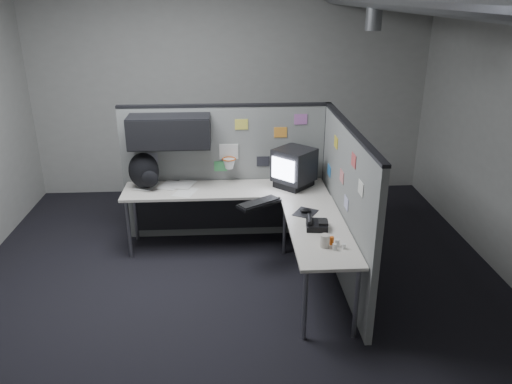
{
  "coord_description": "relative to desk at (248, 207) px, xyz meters",
  "views": [
    {
      "loc": [
        -0.06,
        -4.3,
        2.81
      ],
      "look_at": [
        0.21,
        0.35,
        0.93
      ],
      "focal_mm": 35.0,
      "sensor_mm": 36.0,
      "label": 1
    }
  ],
  "objects": [
    {
      "name": "cup",
      "position": [
        0.62,
        -1.16,
        0.17
      ],
      "size": [
        0.09,
        0.09,
        0.12
      ],
      "primitive_type": "cylinder",
      "rotation": [
        0.0,
        0.0,
        0.09
      ],
      "color": "beige",
      "rests_on": "desk"
    },
    {
      "name": "monitor",
      "position": [
        0.54,
        0.31,
        0.35
      ],
      "size": [
        0.55,
        0.55,
        0.44
      ],
      "rotation": [
        0.0,
        0.0,
        0.02
      ],
      "color": "black",
      "rests_on": "desk"
    },
    {
      "name": "room",
      "position": [
        0.41,
        -0.7,
        1.48
      ],
      "size": [
        5.62,
        5.62,
        3.22
      ],
      "color": "black",
      "rests_on": "ground"
    },
    {
      "name": "keyboard",
      "position": [
        0.11,
        -0.21,
        0.14
      ],
      "size": [
        0.49,
        0.41,
        0.04
      ],
      "rotation": [
        0.0,
        0.0,
        -0.19
      ],
      "color": "black",
      "rests_on": "desk"
    },
    {
      "name": "partition_right",
      "position": [
        0.95,
        -0.49,
        0.21
      ],
      "size": [
        0.07,
        2.23,
        1.63
      ],
      "color": "slate",
      "rests_on": "ground"
    },
    {
      "name": "phone",
      "position": [
        0.61,
        -0.79,
        0.16
      ],
      "size": [
        0.22,
        0.24,
        0.1
      ],
      "rotation": [
        0.0,
        0.0,
        -0.3
      ],
      "color": "black",
      "rests_on": "desk"
    },
    {
      "name": "papers",
      "position": [
        -0.86,
        0.35,
        0.12
      ],
      "size": [
        0.75,
        0.57,
        0.01
      ],
      "rotation": [
        0.0,
        0.0,
        -0.33
      ],
      "color": "white",
      "rests_on": "desk"
    },
    {
      "name": "bottles",
      "position": [
        0.72,
        -1.17,
        0.15
      ],
      "size": [
        0.14,
        0.14,
        0.07
      ],
      "rotation": [
        0.0,
        0.0,
        0.35
      ],
      "color": "silver",
      "rests_on": "desk"
    },
    {
      "name": "backpack",
      "position": [
        -1.15,
        0.34,
        0.32
      ],
      "size": [
        0.39,
        0.35,
        0.42
      ],
      "rotation": [
        0.0,
        0.0,
        0.25
      ],
      "color": "black",
      "rests_on": "desk"
    },
    {
      "name": "desk",
      "position": [
        0.0,
        0.0,
        0.0
      ],
      "size": [
        2.31,
        2.11,
        0.73
      ],
      "color": "beige",
      "rests_on": "ground"
    },
    {
      "name": "mouse",
      "position": [
        0.56,
        -0.44,
        0.14
      ],
      "size": [
        0.29,
        0.31,
        0.05
      ],
      "rotation": [
        0.0,
        0.0,
        0.24
      ],
      "color": "black",
      "rests_on": "desk"
    },
    {
      "name": "partition_back",
      "position": [
        -0.4,
        0.53,
        0.38
      ],
      "size": [
        2.44,
        0.42,
        1.63
      ],
      "color": "slate",
      "rests_on": "ground"
    }
  ]
}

